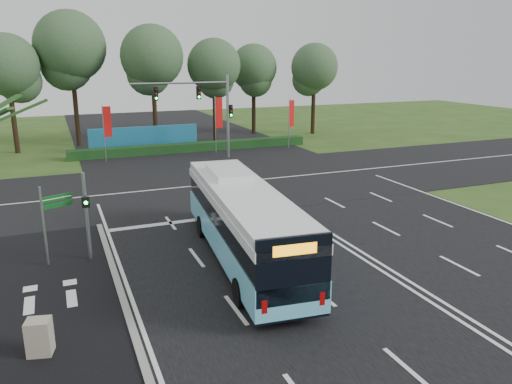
# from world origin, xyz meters

# --- Properties ---
(ground) EXTENTS (120.00, 120.00, 0.00)m
(ground) POSITION_xyz_m (0.00, 0.00, 0.00)
(ground) COLOR #2B4B19
(ground) RESTS_ON ground
(road_main) EXTENTS (20.00, 120.00, 0.04)m
(road_main) POSITION_xyz_m (0.00, 0.00, 0.02)
(road_main) COLOR black
(road_main) RESTS_ON ground
(road_cross) EXTENTS (120.00, 14.00, 0.05)m
(road_cross) POSITION_xyz_m (0.00, 12.00, 0.03)
(road_cross) COLOR black
(road_cross) RESTS_ON ground
(bike_path) EXTENTS (5.00, 18.00, 0.06)m
(bike_path) POSITION_xyz_m (-12.50, -3.00, 0.03)
(bike_path) COLOR black
(bike_path) RESTS_ON ground
(kerb_strip) EXTENTS (0.25, 18.00, 0.12)m
(kerb_strip) POSITION_xyz_m (-10.10, -3.00, 0.06)
(kerb_strip) COLOR gray
(kerb_strip) RESTS_ON ground
(city_bus) EXTENTS (3.74, 12.32, 3.48)m
(city_bus) POSITION_xyz_m (-4.81, -1.04, 1.75)
(city_bus) COLOR #66CAED
(city_bus) RESTS_ON ground
(pedestrian_signal) EXTENTS (0.32, 0.43, 3.86)m
(pedestrian_signal) POSITION_xyz_m (-10.86, 1.52, 2.11)
(pedestrian_signal) COLOR gray
(pedestrian_signal) RESTS_ON ground
(street_sign) EXTENTS (1.26, 0.55, 3.44)m
(street_sign) POSITION_xyz_m (-12.26, 1.69, 2.20)
(street_sign) COLOR gray
(street_sign) RESTS_ON ground
(utility_cabinet) EXTENTS (0.80, 0.72, 1.14)m
(utility_cabinet) POSITION_xyz_m (-12.78, -5.30, 0.57)
(utility_cabinet) COLOR #A19882
(utility_cabinet) RESTS_ON ground
(banner_flag_left) EXTENTS (0.69, 0.07, 4.66)m
(banner_flag_left) POSITION_xyz_m (-7.73, 22.67, 3.03)
(banner_flag_left) COLOR gray
(banner_flag_left) RESTS_ON ground
(banner_flag_mid) EXTENTS (0.74, 0.17, 5.08)m
(banner_flag_mid) POSITION_xyz_m (1.95, 23.05, 3.29)
(banner_flag_mid) COLOR gray
(banner_flag_mid) RESTS_ON ground
(banner_flag_right) EXTENTS (0.65, 0.27, 4.63)m
(banner_flag_right) POSITION_xyz_m (8.97, 22.60, 3.02)
(banner_flag_right) COLOR gray
(banner_flag_right) RESTS_ON ground
(traffic_light_gantry) EXTENTS (8.41, 0.28, 7.00)m
(traffic_light_gantry) POSITION_xyz_m (0.21, 20.50, 4.66)
(traffic_light_gantry) COLOR gray
(traffic_light_gantry) RESTS_ON ground
(hedge) EXTENTS (22.00, 1.20, 0.80)m
(hedge) POSITION_xyz_m (0.00, 24.50, 0.40)
(hedge) COLOR #143613
(hedge) RESTS_ON ground
(blue_hoarding) EXTENTS (10.00, 0.30, 2.20)m
(blue_hoarding) POSITION_xyz_m (-4.00, 27.00, 1.10)
(blue_hoarding) COLOR #1A678D
(blue_hoarding) RESTS_ON ground
(eucalyptus_row) EXTENTS (41.63, 8.73, 12.67)m
(eucalyptus_row) POSITION_xyz_m (-4.43, 30.45, 8.15)
(eucalyptus_row) COLOR black
(eucalyptus_row) RESTS_ON ground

